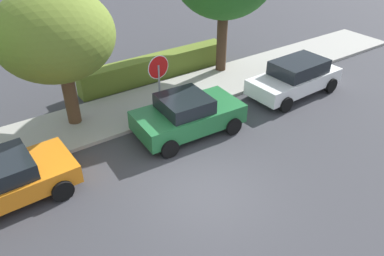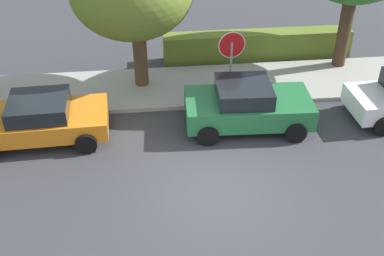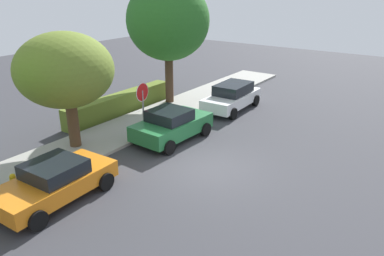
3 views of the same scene
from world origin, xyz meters
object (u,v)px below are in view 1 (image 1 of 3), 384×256
(stop_sign, at_px, (159,76))
(parked_car_green, at_px, (188,114))
(parked_car_white, at_px, (295,77))
(street_tree_far, at_px, (55,35))
(parked_car_orange, at_px, (0,182))

(stop_sign, xyz_separation_m, parked_car_green, (0.28, -1.47, -1.03))
(parked_car_green, xyz_separation_m, parked_car_white, (5.53, -0.05, 0.02))
(parked_car_white, distance_m, street_tree_far, 9.71)
(parked_car_green, relative_size, parked_car_orange, 0.96)
(parked_car_white, height_order, parked_car_orange, parked_car_white)
(parked_car_green, distance_m, parked_car_white, 5.53)
(street_tree_far, bearing_deg, parked_car_white, -17.82)
(parked_car_orange, bearing_deg, parked_car_green, 0.02)
(parked_car_white, relative_size, street_tree_far, 0.85)
(stop_sign, relative_size, street_tree_far, 0.50)
(stop_sign, xyz_separation_m, street_tree_far, (-3.06, 1.34, 1.73))
(parked_car_green, relative_size, parked_car_white, 0.92)
(parked_car_white, xyz_separation_m, parked_car_orange, (-11.83, 0.04, -0.08))
(stop_sign, xyz_separation_m, parked_car_white, (5.81, -1.51, -1.01))
(stop_sign, distance_m, parked_car_green, 1.81)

